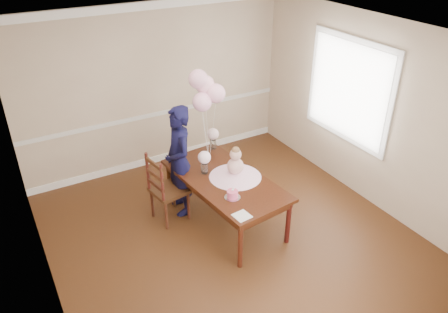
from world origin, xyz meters
TOP-DOWN VIEW (x-y plane):
  - floor at (0.00, 0.00)m, footprint 4.50×5.00m
  - ceiling at (0.00, 0.00)m, footprint 4.50×5.00m
  - wall_back at (0.00, 2.50)m, footprint 4.50×0.02m
  - wall_front at (0.00, -2.50)m, footprint 4.50×0.02m
  - wall_left at (-2.25, 0.00)m, footprint 0.02×5.00m
  - wall_right at (2.25, 0.00)m, footprint 0.02×5.00m
  - chair_rail_trim at (0.00, 2.49)m, footprint 4.50×0.02m
  - crown_molding at (0.00, 2.49)m, footprint 4.50×0.02m
  - baseboard_trim at (0.00, 2.49)m, footprint 4.50×0.02m
  - window_frame at (2.23, 0.50)m, footprint 0.02×1.66m
  - window_blinds at (2.21, 0.50)m, footprint 0.01×1.50m
  - dining_table_top at (0.11, 0.46)m, footprint 1.13×1.96m
  - table_apron at (0.11, 0.46)m, footprint 1.02×1.86m
  - table_leg_fl at (-0.19, -0.43)m, footprint 0.07×0.07m
  - table_leg_fr at (0.59, -0.35)m, footprint 0.07×0.07m
  - table_leg_bl at (-0.37, 1.28)m, footprint 0.07×0.07m
  - table_leg_br at (0.41, 1.36)m, footprint 0.07×0.07m
  - baby_skirt at (0.25, 0.43)m, footprint 0.78×0.78m
  - baby_torso at (0.25, 0.43)m, footprint 0.22×0.22m
  - baby_head at (0.25, 0.43)m, footprint 0.16×0.16m
  - baby_hair at (0.25, 0.43)m, footprint 0.11×0.11m
  - cake_platter at (-0.03, 0.03)m, footprint 0.23×0.23m
  - birthday_cake at (-0.03, 0.03)m, footprint 0.15×0.15m
  - cake_flower_a at (-0.03, 0.03)m, footprint 0.03×0.03m
  - cake_flower_b at (-0.01, 0.05)m, footprint 0.03×0.03m
  - rose_vase_near at (-0.06, 0.73)m, footprint 0.10×0.10m
  - roses_near at (-0.06, 0.73)m, footprint 0.18×0.18m
  - rose_vase_far at (0.38, 1.29)m, footprint 0.10×0.10m
  - roses_far at (0.38, 1.29)m, footprint 0.18×0.18m
  - napkin at (-0.13, -0.36)m, footprint 0.21×0.21m
  - balloon_weight at (0.15, 0.98)m, footprint 0.04×0.04m
  - balloon_a at (0.05, 0.98)m, footprint 0.26×0.26m
  - balloon_b at (0.24, 0.95)m, footprint 0.26×0.26m
  - balloon_c at (0.16, 1.08)m, footprint 0.26×0.26m
  - balloon_d at (0.06, 1.09)m, footprint 0.26×0.26m
  - balloon_ribbon_a at (0.10, 0.98)m, footprint 0.09×0.01m
  - balloon_ribbon_b at (0.20, 0.97)m, footprint 0.10×0.04m
  - balloon_ribbon_c at (0.15, 1.03)m, footprint 0.01×0.09m
  - balloon_ribbon_d at (0.10, 1.04)m, footprint 0.09×0.09m
  - dining_chair_seat at (-0.53, 0.91)m, footprint 0.52×0.52m
  - chair_leg_fl at (-0.68, 0.70)m, footprint 0.05×0.05m
  - chair_leg_fr at (-0.32, 0.76)m, footprint 0.05×0.05m
  - chair_leg_bl at (-0.74, 1.06)m, footprint 0.05×0.05m
  - chair_leg_br at (-0.38, 1.12)m, footprint 0.05×0.05m
  - chair_back_post_l at (-0.70, 0.69)m, footprint 0.05×0.05m
  - chair_back_post_r at (-0.76, 1.06)m, footprint 0.05×0.05m
  - chair_slat_low at (-0.73, 0.87)m, footprint 0.10×0.41m
  - chair_slat_mid at (-0.73, 0.87)m, footprint 0.10×0.41m
  - chair_slat_top at (-0.73, 0.87)m, footprint 0.10×0.41m
  - woman at (-0.31, 1.01)m, footprint 0.46×0.63m

SIDE VIEW (x-z plane):
  - floor at x=0.00m, z-range 0.00..0.00m
  - baseboard_trim at x=0.00m, z-range 0.00..0.12m
  - chair_leg_fl at x=-0.68m, z-range 0.00..0.44m
  - chair_leg_fr at x=-0.32m, z-range 0.00..0.44m
  - chair_leg_bl at x=-0.74m, z-range 0.00..0.44m
  - chair_leg_br at x=-0.38m, z-range 0.00..0.44m
  - table_leg_fl at x=-0.19m, z-range 0.00..0.65m
  - table_leg_fr at x=0.59m, z-range 0.00..0.65m
  - table_leg_bl at x=-0.37m, z-range 0.00..0.65m
  - table_leg_br at x=0.41m, z-range 0.00..0.65m
  - dining_chair_seat at x=-0.53m, z-range 0.44..0.49m
  - table_apron at x=0.11m, z-range 0.56..0.65m
  - chair_slat_low at x=-0.73m, z-range 0.61..0.66m
  - dining_table_top at x=0.11m, z-range 0.65..0.70m
  - cake_platter at x=-0.03m, z-range 0.70..0.71m
  - napkin at x=-0.13m, z-range 0.70..0.71m
  - balloon_weight at x=0.15m, z-range 0.70..0.72m
  - baby_skirt at x=0.25m, z-range 0.70..0.79m
  - birthday_cake at x=-0.03m, z-range 0.71..0.80m
  - chair_back_post_l at x=-0.70m, z-range 0.47..1.05m
  - chair_back_post_r at x=-0.76m, z-range 0.47..1.05m
  - rose_vase_near at x=-0.06m, z-range 0.70..0.85m
  - rose_vase_far at x=0.38m, z-range 0.70..0.85m
  - chair_slat_mid at x=-0.73m, z-range 0.77..0.83m
  - woman at x=-0.31m, z-range 0.00..1.63m
  - cake_flower_a at x=-0.03m, z-range 0.80..0.83m
  - cake_flower_b at x=-0.01m, z-range 0.80..0.83m
  - baby_torso at x=0.25m, z-range 0.76..0.98m
  - chair_rail_trim at x=0.00m, z-range 0.86..0.94m
  - roses_near at x=-0.06m, z-range 0.86..1.03m
  - roses_far at x=0.38m, z-range 0.86..1.03m
  - chair_slat_top at x=-0.73m, z-range 0.94..0.99m
  - baby_head at x=0.25m, z-range 0.97..1.13m
  - baby_hair at x=0.25m, z-range 1.05..1.16m
  - balloon_ribbon_a at x=0.10m, z-range 0.71..1.49m
  - balloon_ribbon_b at x=0.20m, z-range 0.71..1.59m
  - balloon_ribbon_c at x=0.15m, z-range 0.71..1.68m
  - balloon_ribbon_d at x=0.10m, z-range 0.71..1.77m
  - wall_back at x=0.00m, z-range 0.00..2.70m
  - wall_front at x=0.00m, z-range 0.00..2.70m
  - wall_left at x=-2.25m, z-range 0.00..2.70m
  - wall_right at x=2.25m, z-range 0.00..2.70m
  - window_frame at x=2.23m, z-range 0.77..2.33m
  - window_blinds at x=2.21m, z-range 0.85..2.25m
  - balloon_a at x=0.05m, z-range 1.51..1.77m
  - balloon_b at x=0.24m, z-range 1.60..1.86m
  - balloon_c at x=0.16m, z-range 1.69..1.95m
  - balloon_d at x=0.06m, z-range 1.79..2.05m
  - crown_molding at x=0.00m, z-range 2.57..2.69m
  - ceiling at x=0.00m, z-range 2.69..2.71m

